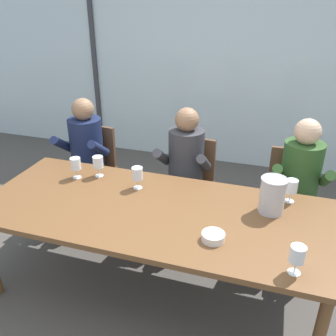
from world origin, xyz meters
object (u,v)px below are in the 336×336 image
(chair_center, at_px, (291,193))
(wine_glass_center_pour, at_px, (137,174))
(dining_table, at_px, (153,216))
(wine_glass_spare_empty, at_px, (297,255))
(wine_glass_near_bucket, at_px, (98,163))
(wine_glass_by_right_taster, at_px, (76,164))
(person_olive_shirt, at_px, (300,182))
(chair_left_of_center, at_px, (189,178))
(person_charcoal_jacket, at_px, (184,166))
(tasting_bowl, at_px, (213,237))
(wine_glass_by_left_taster, at_px, (292,186))
(chair_near_curtain, at_px, (93,162))
(person_navy_polo, at_px, (83,153))
(ice_bucket_primary, at_px, (272,195))

(chair_center, height_order, wine_glass_center_pour, wine_glass_center_pour)
(dining_table, distance_m, wine_glass_spare_empty, 1.03)
(wine_glass_near_bucket, distance_m, wine_glass_by_right_taster, 0.18)
(person_olive_shirt, xyz_separation_m, wine_glass_spare_empty, (-0.05, -1.16, 0.15))
(dining_table, relative_size, chair_left_of_center, 2.76)
(chair_center, xyz_separation_m, person_charcoal_jacket, (-0.94, -0.12, 0.17))
(tasting_bowl, height_order, wine_glass_by_left_taster, wine_glass_by_left_taster)
(person_olive_shirt, xyz_separation_m, tasting_bowl, (-0.52, -1.02, 0.06))
(dining_table, xyz_separation_m, person_charcoal_jacket, (0.01, 0.79, 0.03))
(wine_glass_by_right_taster, bearing_deg, person_charcoal_jacket, 35.43)
(chair_center, distance_m, person_olive_shirt, 0.22)
(person_olive_shirt, relative_size, tasting_bowl, 8.46)
(wine_glass_spare_empty, bearing_deg, chair_center, 89.82)
(chair_near_curtain, distance_m, person_charcoal_jacket, 1.03)
(tasting_bowl, distance_m, wine_glass_spare_empty, 0.50)
(person_navy_polo, relative_size, wine_glass_by_right_taster, 6.98)
(chair_near_curtain, relative_size, wine_glass_spare_empty, 5.14)
(wine_glass_center_pour, bearing_deg, person_olive_shirt, 24.54)
(wine_glass_near_bucket, bearing_deg, wine_glass_spare_empty, -24.78)
(ice_bucket_primary, bearing_deg, tasting_bowl, -125.81)
(chair_center, distance_m, person_navy_polo, 1.96)
(chair_near_curtain, relative_size, person_navy_polo, 0.74)
(tasting_bowl, distance_m, wine_glass_center_pour, 0.83)
(person_navy_polo, distance_m, person_charcoal_jacket, 1.01)
(dining_table, relative_size, chair_center, 2.76)
(person_charcoal_jacket, bearing_deg, chair_left_of_center, 76.47)
(ice_bucket_primary, height_order, wine_glass_by_right_taster, ice_bucket_primary)
(person_olive_shirt, height_order, wine_glass_near_bucket, person_olive_shirt)
(person_olive_shirt, distance_m, wine_glass_spare_empty, 1.17)
(person_charcoal_jacket, xyz_separation_m, tasting_bowl, (0.46, -1.02, 0.06))
(wine_glass_by_right_taster, distance_m, wine_glass_spare_empty, 1.80)
(dining_table, bearing_deg, wine_glass_spare_empty, -21.79)
(chair_center, bearing_deg, chair_left_of_center, 179.16)
(chair_center, relative_size, wine_glass_by_left_taster, 5.14)
(person_olive_shirt, bearing_deg, chair_left_of_center, 172.84)
(person_charcoal_jacket, bearing_deg, wine_glass_spare_empty, -51.52)
(wine_glass_spare_empty, bearing_deg, tasting_bowl, 162.57)
(wine_glass_center_pour, bearing_deg, chair_left_of_center, 69.72)
(wine_glass_near_bucket, bearing_deg, wine_glass_by_left_taster, 2.12)
(ice_bucket_primary, height_order, wine_glass_by_left_taster, ice_bucket_primary)
(chair_left_of_center, distance_m, wine_glass_spare_empty, 1.60)
(wine_glass_near_bucket, relative_size, wine_glass_spare_empty, 1.00)
(wine_glass_by_right_taster, height_order, wine_glass_spare_empty, same)
(person_charcoal_jacket, relative_size, tasting_bowl, 8.46)
(person_olive_shirt, relative_size, wine_glass_by_right_taster, 6.98)
(dining_table, xyz_separation_m, person_navy_polo, (-1.00, 0.79, 0.03))
(chair_left_of_center, distance_m, person_charcoal_jacket, 0.21)
(chair_center, height_order, person_navy_polo, person_navy_polo)
(chair_left_of_center, relative_size, person_olive_shirt, 0.74)
(chair_center, relative_size, ice_bucket_primary, 3.49)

